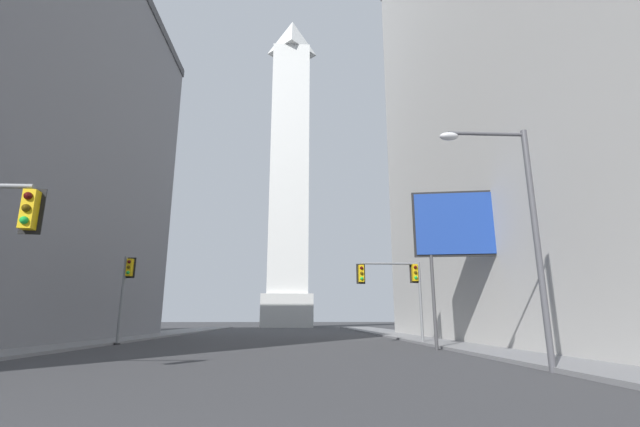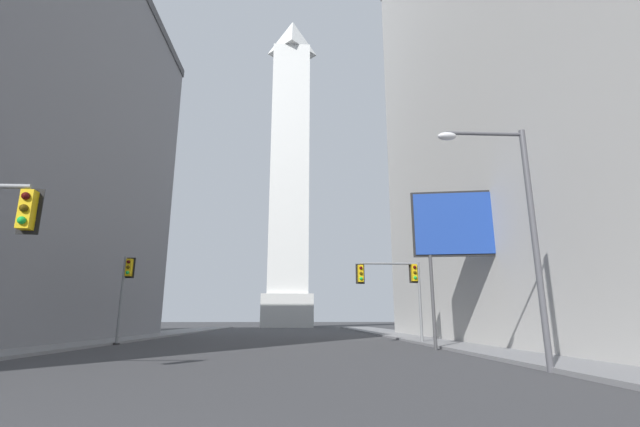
{
  "view_description": "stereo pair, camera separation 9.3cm",
  "coord_description": "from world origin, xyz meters",
  "px_view_note": "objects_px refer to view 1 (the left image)",
  "views": [
    {
      "loc": [
        1.74,
        -2.69,
        1.57
      ],
      "look_at": [
        4.52,
        49.68,
        14.47
      ],
      "focal_mm": 24.0,
      "sensor_mm": 36.0,
      "label": 1
    },
    {
      "loc": [
        1.84,
        -2.69,
        1.57
      ],
      "look_at": [
        4.52,
        49.68,
        14.47
      ],
      "focal_mm": 24.0,
      "sensor_mm": 36.0,
      "label": 2
    }
  ],
  "objects_px": {
    "traffic_light_mid_right": "(398,281)",
    "street_lamp": "(519,215)",
    "billboard_sign": "(462,227)",
    "traffic_light_mid_left": "(125,286)",
    "obelisk": "(290,168)"
  },
  "relations": [
    {
      "from": "traffic_light_mid_right",
      "to": "street_lamp",
      "type": "bearing_deg",
      "value": -87.76
    },
    {
      "from": "street_lamp",
      "to": "traffic_light_mid_right",
      "type": "bearing_deg",
      "value": 92.24
    },
    {
      "from": "street_lamp",
      "to": "billboard_sign",
      "type": "height_order",
      "value": "billboard_sign"
    },
    {
      "from": "billboard_sign",
      "to": "traffic_light_mid_left",
      "type": "bearing_deg",
      "value": 163.7
    },
    {
      "from": "obelisk",
      "to": "traffic_light_mid_right",
      "type": "relative_size",
      "value": 12.4
    },
    {
      "from": "obelisk",
      "to": "traffic_light_mid_left",
      "type": "height_order",
      "value": "obelisk"
    },
    {
      "from": "obelisk",
      "to": "billboard_sign",
      "type": "distance_m",
      "value": 64.5
    },
    {
      "from": "traffic_light_mid_right",
      "to": "billboard_sign",
      "type": "distance_m",
      "value": 6.69
    },
    {
      "from": "obelisk",
      "to": "street_lamp",
      "type": "relative_size",
      "value": 8.25
    },
    {
      "from": "street_lamp",
      "to": "billboard_sign",
      "type": "distance_m",
      "value": 9.32
    },
    {
      "from": "billboard_sign",
      "to": "street_lamp",
      "type": "bearing_deg",
      "value": -100.64
    },
    {
      "from": "traffic_light_mid_left",
      "to": "billboard_sign",
      "type": "height_order",
      "value": "billboard_sign"
    },
    {
      "from": "traffic_light_mid_right",
      "to": "traffic_light_mid_left",
      "type": "distance_m",
      "value": 17.51
    },
    {
      "from": "traffic_light_mid_left",
      "to": "street_lamp",
      "type": "bearing_deg",
      "value": -39.32
    },
    {
      "from": "obelisk",
      "to": "traffic_light_mid_left",
      "type": "bearing_deg",
      "value": -99.8
    }
  ]
}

